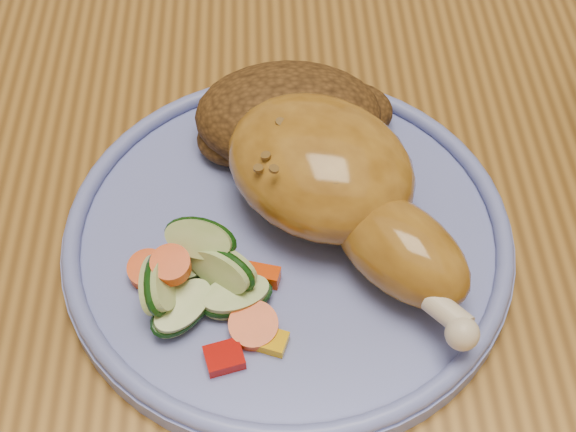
{
  "coord_description": "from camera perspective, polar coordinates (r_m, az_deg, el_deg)",
  "views": [
    {
      "loc": [
        -0.05,
        -0.35,
        1.12
      ],
      "look_at": [
        -0.04,
        -0.08,
        0.78
      ],
      "focal_mm": 50.0,
      "sensor_mm": 36.0,
      "label": 1
    }
  ],
  "objects": [
    {
      "name": "plate_rim",
      "position": [
        0.45,
        -0.0,
        -0.79
      ],
      "size": [
        0.25,
        0.25,
        0.01
      ],
      "primitive_type": "torus",
      "color": "#6470BC",
      "rests_on": "plate"
    },
    {
      "name": "rice_pilaf",
      "position": [
        0.49,
        0.3,
        7.08
      ],
      "size": [
        0.12,
        0.08,
        0.05
      ],
      "color": "#4E3013",
      "rests_on": "plate"
    },
    {
      "name": "plate",
      "position": [
        0.46,
        -0.0,
        -1.62
      ],
      "size": [
        0.25,
        0.25,
        0.01
      ],
      "primitive_type": "cylinder",
      "color": "#6470BC",
      "rests_on": "dining_table"
    },
    {
      "name": "chicken_leg",
      "position": [
        0.44,
        3.63,
        2.19
      ],
      "size": [
        0.16,
        0.18,
        0.06
      ],
      "color": "#A26E22",
      "rests_on": "plate"
    },
    {
      "name": "dining_table",
      "position": [
        0.58,
        4.0,
        -0.69
      ],
      "size": [
        0.9,
        1.4,
        0.75
      ],
      "color": "brown",
      "rests_on": "ground"
    },
    {
      "name": "vegetable_pile",
      "position": [
        0.42,
        -6.29,
        -4.6
      ],
      "size": [
        0.09,
        0.09,
        0.04
      ],
      "color": "#A50A05",
      "rests_on": "plate"
    }
  ]
}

